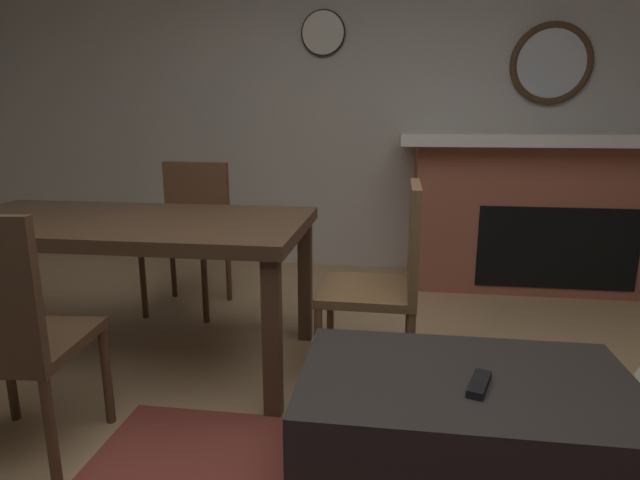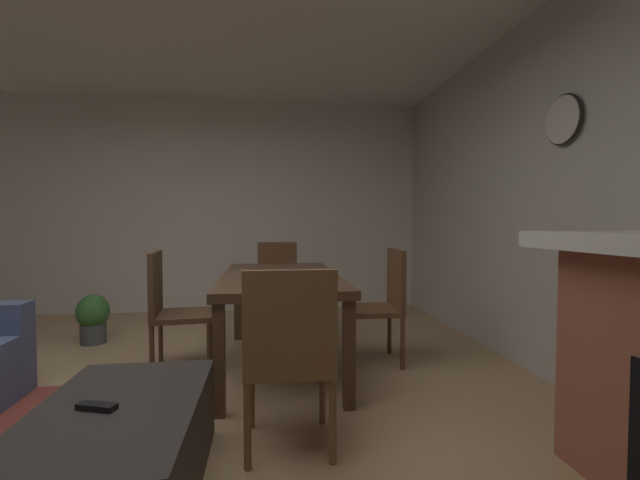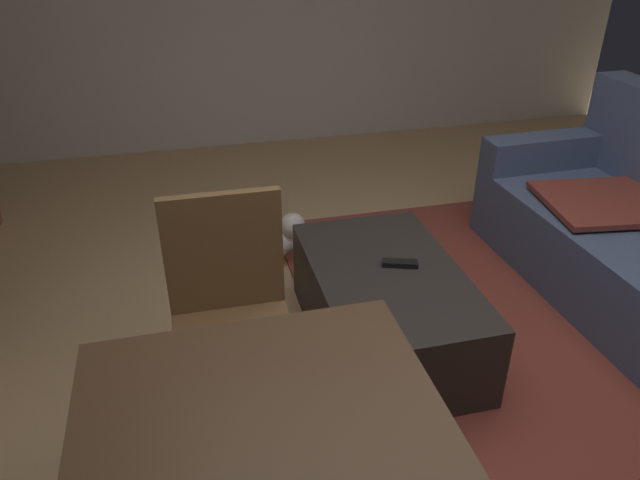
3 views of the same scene
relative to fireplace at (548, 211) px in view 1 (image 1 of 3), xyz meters
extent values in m
cube|color=beige|center=(1.31, -0.38, 0.81)|extent=(7.16, 0.12, 2.74)
cube|color=#9E5642|center=(0.00, -0.02, -0.05)|extent=(1.89, 0.60, 1.03)
cube|color=black|center=(0.00, 0.24, -0.21)|extent=(1.04, 0.10, 0.56)
cube|color=white|center=(0.00, 0.03, 0.51)|extent=(2.13, 0.76, 0.08)
torus|color=#4C331E|center=(0.00, -0.29, 1.03)|extent=(0.58, 0.05, 0.58)
cylinder|color=silver|center=(0.00, -0.29, 1.03)|extent=(0.49, 0.01, 0.49)
cube|color=#2D2826|center=(0.85, 2.31, -0.36)|extent=(1.06, 0.64, 0.40)
cube|color=black|center=(0.83, 2.37, -0.14)|extent=(0.10, 0.17, 0.02)
cube|color=#513823|center=(2.40, 1.59, 0.15)|extent=(1.78, 0.90, 0.06)
cube|color=#513823|center=(1.57, 1.98, -0.22)|extent=(0.07, 0.07, 0.68)
cube|color=#513823|center=(1.57, 1.20, -0.22)|extent=(0.07, 0.07, 0.68)
cube|color=#513823|center=(3.22, 1.20, -0.22)|extent=(0.07, 0.07, 0.68)
cube|color=brown|center=(2.40, 0.84, -0.13)|extent=(0.46, 0.46, 0.04)
cube|color=brown|center=(2.39, 0.64, 0.13)|extent=(0.44, 0.06, 0.48)
cylinder|color=brown|center=(2.20, 1.04, -0.35)|extent=(0.04, 0.04, 0.41)
cylinder|color=brown|center=(2.60, 1.03, -0.35)|extent=(0.04, 0.04, 0.41)
cylinder|color=brown|center=(2.19, 0.64, -0.35)|extent=(0.04, 0.04, 0.41)
cylinder|color=brown|center=(2.59, 0.63, -0.35)|extent=(0.04, 0.04, 0.41)
cube|color=brown|center=(1.21, 1.59, -0.13)|extent=(0.45, 0.45, 0.04)
cube|color=brown|center=(1.01, 1.59, 0.13)|extent=(0.05, 0.44, 0.48)
cylinder|color=brown|center=(1.41, 1.78, -0.35)|extent=(0.04, 0.04, 0.41)
cylinder|color=brown|center=(1.41, 1.38, -0.35)|extent=(0.04, 0.04, 0.41)
cylinder|color=brown|center=(1.01, 1.79, -0.35)|extent=(0.04, 0.04, 0.41)
cylinder|color=brown|center=(1.01, 1.39, -0.35)|extent=(0.04, 0.04, 0.41)
cube|color=#513823|center=(2.40, 2.34, -0.13)|extent=(0.48, 0.48, 0.04)
cylinder|color=#513823|center=(2.61, 2.15, -0.35)|extent=(0.04, 0.04, 0.41)
cylinder|color=#513823|center=(2.22, 2.12, -0.35)|extent=(0.04, 0.04, 0.41)
cylinder|color=#513823|center=(2.18, 2.52, -0.35)|extent=(0.04, 0.04, 0.41)
cylinder|color=silver|center=(1.67, -0.29, 1.28)|extent=(0.32, 0.03, 0.32)
torus|color=black|center=(1.67, -0.29, 1.28)|extent=(0.34, 0.02, 0.34)
camera|label=1|loc=(1.10, 3.87, 0.65)|focal=29.08mm
camera|label=2|loc=(-0.90, 1.70, 0.59)|focal=23.29mm
camera|label=3|loc=(2.94, 1.47, 1.25)|focal=33.39mm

